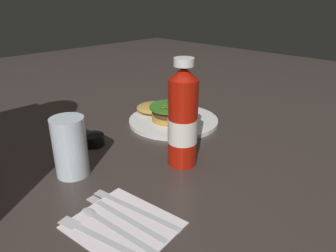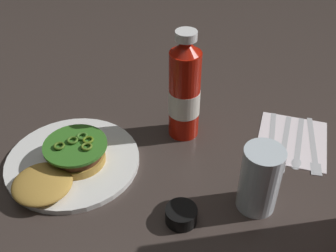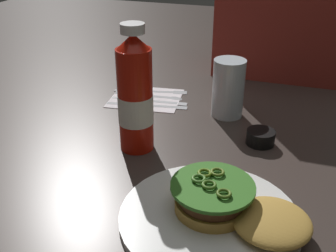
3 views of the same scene
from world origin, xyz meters
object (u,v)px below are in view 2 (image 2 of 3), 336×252
at_px(napkin, 292,140).
at_px(dinner_plate, 73,161).
at_px(water_glass, 260,179).
at_px(steak_knife, 272,142).
at_px(fork_utensil, 314,148).
at_px(ketchup_bottle, 184,92).
at_px(butter_knife, 284,145).
at_px(spoon_utensil, 298,148).
at_px(burger_sandwich, 64,163).
at_px(condiment_cup, 181,215).

bearing_deg(napkin, dinner_plate, -56.98).
bearing_deg(napkin, water_glass, -7.46).
height_order(steak_knife, fork_utensil, same).
relative_size(ketchup_bottle, fork_utensil, 1.30).
distance_m(butter_knife, fork_utensil, 0.06).
height_order(water_glass, spoon_utensil, water_glass).
distance_m(burger_sandwich, napkin, 0.50).
height_order(dinner_plate, ketchup_bottle, ketchup_bottle).
bearing_deg(ketchup_bottle, dinner_plate, -41.99).
bearing_deg(dinner_plate, ketchup_bottle, 138.01).
bearing_deg(steak_knife, burger_sandwich, -53.36).
distance_m(dinner_plate, ketchup_bottle, 0.28).
height_order(napkin, butter_knife, butter_knife).
relative_size(napkin, spoon_utensil, 0.97).
distance_m(steak_knife, spoon_utensil, 0.06).
bearing_deg(water_glass, ketchup_bottle, -124.60).
distance_m(ketchup_bottle, steak_knife, 0.23).
height_order(burger_sandwich, water_glass, water_glass).
xyz_separation_m(condiment_cup, napkin, (-0.31, 0.14, -0.01)).
bearing_deg(dinner_plate, spoon_utensil, 119.25).
xyz_separation_m(dinner_plate, ketchup_bottle, (-0.19, 0.17, 0.11)).
height_order(dinner_plate, burger_sandwich, burger_sandwich).
distance_m(condiment_cup, napkin, 0.34).
xyz_separation_m(dinner_plate, steak_knife, (-0.23, 0.37, -0.00)).
xyz_separation_m(water_glass, condiment_cup, (0.09, -0.11, -0.05)).
bearing_deg(napkin, burger_sandwich, -53.22).
distance_m(water_glass, condiment_cup, 0.15).
xyz_separation_m(steak_knife, butter_knife, (-0.00, 0.03, -0.00)).
bearing_deg(butter_knife, fork_utensil, 102.97).
bearing_deg(napkin, fork_utensil, 75.09).
bearing_deg(fork_utensil, water_glass, -20.83).
bearing_deg(spoon_utensil, fork_utensil, 113.55).
xyz_separation_m(dinner_plate, napkin, (-0.26, 0.41, -0.00)).
xyz_separation_m(burger_sandwich, butter_knife, (-0.27, 0.39, -0.03)).
relative_size(ketchup_bottle, napkin, 1.42).
xyz_separation_m(condiment_cup, fork_utensil, (-0.29, 0.19, -0.01)).
xyz_separation_m(condiment_cup, steak_knife, (-0.28, 0.10, -0.01)).
bearing_deg(burger_sandwich, spoon_utensil, 123.10).
distance_m(water_glass, fork_utensil, 0.23).
distance_m(condiment_cup, fork_utensil, 0.35).
distance_m(napkin, fork_utensil, 0.05).
height_order(dinner_plate, napkin, dinner_plate).
xyz_separation_m(ketchup_bottle, butter_knife, (-0.05, 0.22, -0.11)).
bearing_deg(condiment_cup, napkin, 155.42).
distance_m(water_glass, spoon_utensil, 0.20).
xyz_separation_m(steak_knife, spoon_utensil, (-0.00, 0.06, -0.00)).
bearing_deg(dinner_plate, burger_sandwich, 12.46).
distance_m(steak_knife, fork_utensil, 0.09).
distance_m(burger_sandwich, spoon_utensil, 0.50).
height_order(condiment_cup, butter_knife, condiment_cup).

